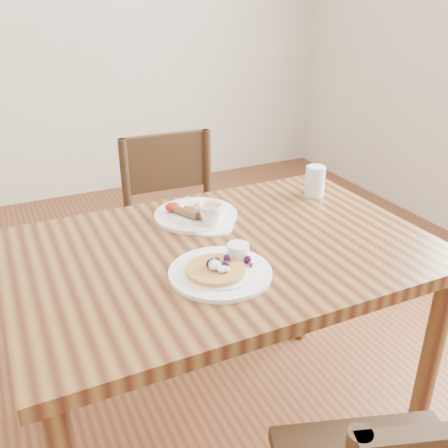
# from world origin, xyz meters

# --- Properties ---
(ground) EXTENTS (5.00, 5.00, 0.00)m
(ground) POSITION_xyz_m (0.00, 0.00, 0.00)
(ground) COLOR #552B18
(ground) RESTS_ON ground
(dining_table) EXTENTS (1.20, 0.80, 0.75)m
(dining_table) POSITION_xyz_m (0.00, 0.00, 0.65)
(dining_table) COLOR brown
(dining_table) RESTS_ON ground
(chair_far) EXTENTS (0.44, 0.44, 0.88)m
(chair_far) POSITION_xyz_m (0.09, 0.63, 0.49)
(chair_far) COLOR #311E11
(chair_far) RESTS_ON ground
(pancake_plate) EXTENTS (0.27, 0.27, 0.06)m
(pancake_plate) POSITION_xyz_m (-0.07, -0.14, 0.76)
(pancake_plate) COLOR white
(pancake_plate) RESTS_ON dining_table
(breakfast_plate) EXTENTS (0.27, 0.27, 0.04)m
(breakfast_plate) POSITION_xyz_m (0.00, 0.22, 0.76)
(breakfast_plate) COLOR white
(breakfast_plate) RESTS_ON dining_table
(teacup_saucer) EXTENTS (0.14, 0.14, 0.08)m
(teacup_saucer) POSITION_xyz_m (0.02, 0.13, 0.78)
(teacup_saucer) COLOR white
(teacup_saucer) RESTS_ON dining_table
(water_glass) EXTENTS (0.07, 0.07, 0.11)m
(water_glass) POSITION_xyz_m (0.46, 0.21, 0.80)
(water_glass) COLOR silver
(water_glass) RESTS_ON dining_table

